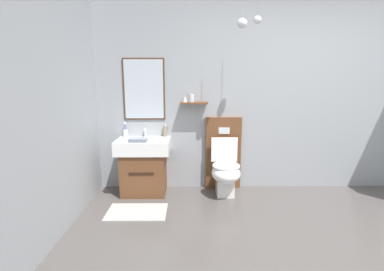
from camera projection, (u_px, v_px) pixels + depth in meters
The scene contains 9 objects.
wall_back at pixel (289, 88), 3.90m from camera, with size 5.47×0.67×2.77m.
wall_left at pixel (4, 96), 2.03m from camera, with size 0.12×3.91×2.77m, color #999EA3.
bath_mat at pixel (137, 212), 3.31m from camera, with size 0.68×0.44×0.01m, color #9E9993.
vanity_sink_left at pixel (144, 164), 3.82m from camera, with size 0.69×0.50×0.73m.
tap_on_left_sink at pixel (145, 131), 3.92m from camera, with size 0.03×0.13×0.11m.
toilet at pixel (225, 165), 3.84m from camera, with size 0.48×0.62×1.00m.
toothbrush_cup at pixel (125, 133), 3.91m from camera, with size 0.07×0.07×0.21m.
soap_dispenser at pixel (165, 131), 3.92m from camera, with size 0.06×0.06×0.18m.
folded_hand_towel at pixel (138, 140), 3.60m from camera, with size 0.22×0.16×0.04m, color gray.
Camera 1 is at (-1.37, -2.05, 1.51)m, focal length 26.92 mm.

